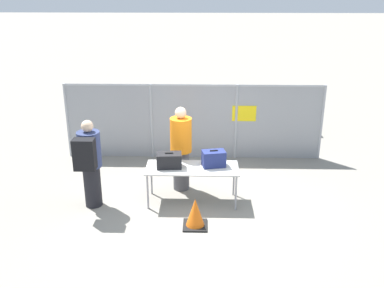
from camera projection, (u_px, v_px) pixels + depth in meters
name	position (u px, v px, depth m)	size (l,w,h in m)	color
ground_plane	(191.00, 204.00, 8.79)	(120.00, 120.00, 0.00)	gray
fence_section	(194.00, 120.00, 10.81)	(6.51, 0.07, 1.93)	#9EA0A5
inspection_table	(192.00, 170.00, 8.64)	(1.87, 0.76, 0.77)	#B2B2AD
suitcase_black	(169.00, 160.00, 8.58)	(0.52, 0.34, 0.32)	black
suitcase_navy	(214.00, 159.00, 8.63)	(0.51, 0.37, 0.35)	navy
traveler_hooded	(89.00, 161.00, 8.34)	(0.45, 0.70, 1.81)	black
security_worker_near	(181.00, 148.00, 9.13)	(0.46, 0.46, 1.86)	#4C4C51
utility_trailer	(265.00, 114.00, 13.25)	(3.27, 2.09, 0.76)	silver
traffic_cone	(195.00, 214.00, 7.90)	(0.45, 0.45, 0.57)	black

